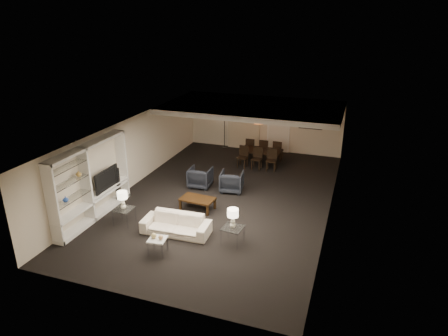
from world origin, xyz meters
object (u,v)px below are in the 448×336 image
side_table_right (233,236)px  chair_nl (242,157)px  side_table_left (124,216)px  table_lamp_left (123,200)px  marble_table (158,246)px  television (104,179)px  armchair_right (232,182)px  dining_table (261,157)px  chair_fl (251,147)px  armchair_left (200,177)px  chair_fr (278,150)px  chair_fm (264,149)px  coffee_table (198,204)px  vase_blue (66,199)px  floor_lamp (224,128)px  chair_nr (271,160)px  floor_speaker (118,186)px  vase_amber (79,174)px  sofa (176,224)px  pendant_light (260,120)px  chair_nm (257,159)px

side_table_right → chair_nl: bearing=104.0°
side_table_left → side_table_right: size_ratio=1.00×
table_lamp_left → marble_table: size_ratio=1.24×
side_table_left → table_lamp_left: 0.53m
television → side_table_right: bearing=-97.9°
armchair_right → table_lamp_left: (-2.30, -3.30, 0.41)m
dining_table → chair_fl: 0.90m
armchair_left → chair_fr: 4.24m
chair_fm → chair_fr: size_ratio=1.00×
coffee_table → armchair_right: armchair_right is taller
chair_nl → chair_fl: same height
chair_nl → chair_fr: 1.77m
armchair_right → marble_table: 4.44m
dining_table → table_lamp_left: bearing=-110.9°
table_lamp_left → chair_fr: (3.17, 7.00, -0.34)m
chair_fr → vase_blue: bearing=65.4°
television → floor_lamp: size_ratio=0.61×
vase_blue → chair_nr: 8.05m
floor_speaker → side_table_right: bearing=-18.8°
armchair_left → vase_amber: size_ratio=4.61×
armchair_right → floor_speaker: floor_speaker is taller
sofa → armchair_right: size_ratio=2.45×
vase_blue → floor_lamp: floor_lamp is taller
chair_nl → chair_fl: 1.30m
floor_speaker → chair_fm: floor_speaker is taller
sofa → armchair_left: 3.36m
side_table_right → table_lamp_left: table_lamp_left is taller
pendant_light → sofa: size_ratio=0.27×
armchair_right → pendant_light: bearing=-102.6°
floor_lamp → chair_nl: bearing=-54.9°
pendant_light → armchair_right: (-0.23, -2.86, -1.56)m
armchair_right → table_lamp_left: table_lamp_left is taller
vase_amber → side_table_right: bearing=5.6°
pendant_light → floor_speaker: bearing=-125.2°
coffee_table → television: size_ratio=0.94×
coffee_table → chair_fr: bearing=74.7°
table_lamp_left → vase_amber: vase_amber is taller
pendant_light → chair_fr: size_ratio=0.60×
floor_speaker → side_table_left: bearing=-54.5°
side_table_left → vase_amber: (-1.08, -0.44, 1.40)m
side_table_right → vase_blue: 4.70m
side_table_right → dining_table: 6.40m
side_table_left → chair_nr: size_ratio=0.61×
sofa → chair_nr: (1.47, 5.70, 0.15)m
armchair_right → chair_nm: (0.27, 2.40, 0.07)m
side_table_right → chair_fl: 7.15m
chair_nl → chair_fl: (0.00, 1.30, 0.00)m
side_table_left → vase_amber: size_ratio=3.09×
side_table_right → floor_speaker: bearing=164.6°
vase_amber → floor_lamp: size_ratio=0.09×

